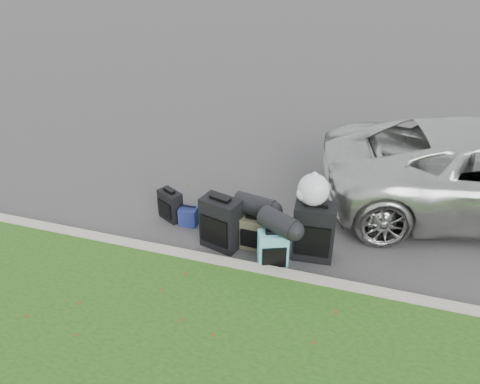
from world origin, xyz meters
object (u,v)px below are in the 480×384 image
(suitcase_large_black_left, at_px, (221,223))
(tote_green, at_px, (210,211))
(suitcase_teal, at_px, (273,250))
(suitcase_large_black_right, at_px, (314,231))
(tote_navy, at_px, (189,216))
(suitcase_small_black, at_px, (171,205))
(suitcase_olive, at_px, (253,233))

(suitcase_large_black_left, relative_size, tote_green, 2.65)
(suitcase_teal, bearing_deg, suitcase_large_black_right, 17.93)
(suitcase_teal, relative_size, tote_navy, 1.94)
(suitcase_large_black_left, bearing_deg, suitcase_large_black_right, 21.11)
(suitcase_small_black, bearing_deg, tote_navy, 16.24)
(suitcase_large_black_left, height_order, tote_navy, suitcase_large_black_left)
(suitcase_large_black_left, bearing_deg, tote_navy, 166.07)
(suitcase_large_black_left, xyz_separation_m, tote_navy, (-0.68, 0.37, -0.25))
(tote_green, bearing_deg, tote_navy, -146.79)
(tote_navy, bearing_deg, suitcase_large_black_right, -8.51)
(suitcase_small_black, height_order, tote_navy, suitcase_small_black)
(suitcase_teal, distance_m, suitcase_large_black_right, 0.65)
(suitcase_small_black, xyz_separation_m, suitcase_large_black_right, (2.34, -0.31, 0.18))
(tote_green, bearing_deg, suitcase_teal, -43.33)
(tote_green, relative_size, tote_navy, 1.01)
(tote_green, xyz_separation_m, tote_navy, (-0.27, -0.24, -0.00))
(suitcase_large_black_left, height_order, suitcase_large_black_right, suitcase_large_black_right)
(tote_navy, bearing_deg, suitcase_olive, -15.28)
(tote_green, bearing_deg, suitcase_olive, -38.74)
(suitcase_teal, height_order, tote_navy, suitcase_teal)
(tote_navy, bearing_deg, suitcase_small_black, 165.54)
(suitcase_large_black_right, bearing_deg, suitcase_teal, -145.00)
(suitcase_large_black_left, bearing_deg, suitcase_olive, 27.81)
(suitcase_small_black, relative_size, tote_navy, 1.68)
(suitcase_olive, xyz_separation_m, suitcase_teal, (0.38, -0.37, 0.03))
(suitcase_large_black_right, relative_size, tote_green, 2.87)
(suitcase_teal, xyz_separation_m, suitcase_large_black_right, (0.49, 0.40, 0.14))
(suitcase_large_black_right, xyz_separation_m, tote_green, (-1.74, 0.47, -0.28))
(suitcase_olive, xyz_separation_m, tote_navy, (-1.14, 0.27, -0.11))
(suitcase_teal, distance_m, tote_green, 1.53)
(suitcase_small_black, bearing_deg, suitcase_teal, 7.80)
(suitcase_large_black_left, xyz_separation_m, suitcase_large_black_right, (1.33, 0.14, 0.03))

